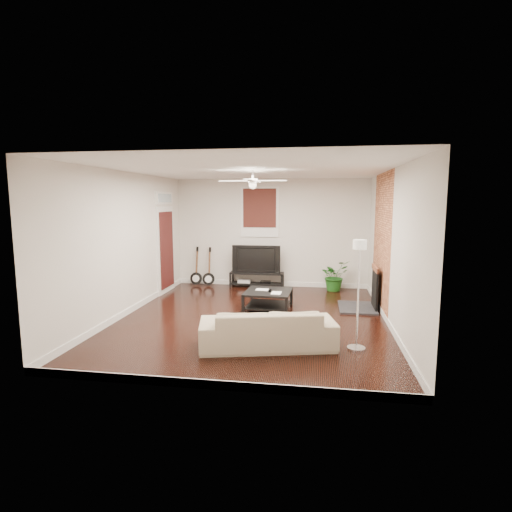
% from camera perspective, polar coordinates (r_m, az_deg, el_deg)
% --- Properties ---
extents(room, '(5.01, 6.01, 2.81)m').
position_cam_1_polar(room, '(7.53, -0.46, 1.47)').
color(room, black).
rests_on(room, ground).
extents(brick_accent, '(0.02, 2.20, 2.80)m').
position_cam_1_polar(brick_accent, '(8.53, 17.40, 1.86)').
color(brick_accent, brown).
rests_on(brick_accent, floor).
extents(fireplace, '(0.80, 1.10, 0.92)m').
position_cam_1_polar(fireplace, '(8.63, 15.26, -4.31)').
color(fireplace, black).
rests_on(fireplace, floor).
extents(window_back, '(1.00, 0.06, 1.30)m').
position_cam_1_polar(window_back, '(10.47, 0.52, 6.28)').
color(window_back, '#3E1A11').
rests_on(window_back, wall_back).
extents(door_left, '(0.08, 1.00, 2.50)m').
position_cam_1_polar(door_left, '(10.03, -12.70, 2.01)').
color(door_left, white).
rests_on(door_left, wall_left).
extents(tv_stand, '(1.39, 0.37, 0.39)m').
position_cam_1_polar(tv_stand, '(10.49, 0.11, -3.38)').
color(tv_stand, black).
rests_on(tv_stand, floor).
extents(tv, '(1.25, 0.16, 0.72)m').
position_cam_1_polar(tv, '(10.41, 0.12, -0.37)').
color(tv, black).
rests_on(tv, tv_stand).
extents(coffee_table, '(0.97, 0.97, 0.39)m').
position_cam_1_polar(coffee_table, '(8.36, 1.73, -6.29)').
color(coffee_table, black).
rests_on(coffee_table, floor).
extents(sofa, '(2.19, 1.25, 0.60)m').
position_cam_1_polar(sofa, '(6.26, 1.63, -10.16)').
color(sofa, tan).
rests_on(sofa, floor).
extents(floor_lamp, '(0.33, 0.33, 1.68)m').
position_cam_1_polar(floor_lamp, '(6.20, 14.30, -5.41)').
color(floor_lamp, white).
rests_on(floor_lamp, floor).
extents(potted_plant, '(0.91, 0.89, 0.76)m').
position_cam_1_polar(potted_plant, '(10.22, 11.07, -2.76)').
color(potted_plant, '#1C5919').
rests_on(potted_plant, floor).
extents(guitar_left, '(0.32, 0.23, 1.03)m').
position_cam_1_polar(guitar_left, '(10.76, -8.53, -1.44)').
color(guitar_left, black).
rests_on(guitar_left, floor).
extents(guitar_right, '(0.34, 0.26, 1.03)m').
position_cam_1_polar(guitar_right, '(10.64, -6.78, -1.52)').
color(guitar_right, black).
rests_on(guitar_right, floor).
extents(ceiling_fan, '(1.24, 1.24, 0.32)m').
position_cam_1_polar(ceiling_fan, '(7.50, -0.47, 10.63)').
color(ceiling_fan, white).
rests_on(ceiling_fan, ceiling).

